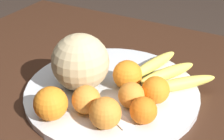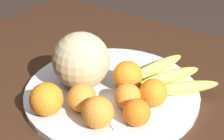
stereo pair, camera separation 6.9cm
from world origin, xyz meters
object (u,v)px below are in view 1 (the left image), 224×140
object	(u,v)px
melon	(80,62)
orange_mid_center	(131,95)
orange_back_left	(127,75)
produce_tag	(118,118)
kitchen_table	(135,132)
orange_back_right	(51,104)
orange_side_extra	(143,110)
orange_top_small	(156,90)
orange_front_right	(105,113)
fruit_bowl	(112,90)
banana_bunch	(166,74)
orange_front_left	(86,100)

from	to	relation	value
melon	orange_mid_center	world-z (taller)	melon
orange_back_left	produce_tag	world-z (taller)	orange_back_left
kitchen_table	melon	world-z (taller)	melon
orange_back_left	orange_back_right	distance (m)	0.20
melon	produce_tag	size ratio (longest dim) A/B	1.67
orange_back_left	orange_side_extra	world-z (taller)	orange_back_left
kitchen_table	produce_tag	bearing A→B (deg)	-89.75
orange_top_small	orange_side_extra	xyz separation A→B (m)	(0.00, -0.08, -0.00)
orange_front_right	melon	bearing A→B (deg)	141.65
fruit_bowl	orange_front_right	xyz separation A→B (m)	(0.05, -0.13, 0.04)
orange_back_left	orange_top_small	distance (m)	0.08
melon	orange_top_small	distance (m)	0.18
kitchen_table	fruit_bowl	distance (m)	0.13
orange_back_left	banana_bunch	bearing A→B (deg)	48.95
banana_bunch	orange_side_extra	bearing A→B (deg)	-145.29
orange_front_left	orange_top_small	bearing A→B (deg)	42.20
orange_back_right	banana_bunch	bearing A→B (deg)	58.53
orange_front_right	orange_back_right	xyz separation A→B (m)	(-0.11, -0.03, 0.00)
banana_bunch	orange_top_small	distance (m)	0.10
kitchen_table	orange_back_right	distance (m)	0.25
orange_back_right	orange_top_small	bearing A→B (deg)	42.86
orange_mid_center	orange_top_small	distance (m)	0.06
melon	produce_tag	world-z (taller)	melon
kitchen_table	orange_top_small	distance (m)	0.15
kitchen_table	orange_side_extra	distance (m)	0.17
melon	orange_side_extra	distance (m)	0.19
orange_mid_center	orange_top_small	world-z (taller)	orange_top_small
orange_front_right	orange_back_right	world-z (taller)	orange_back_right
orange_back_right	melon	bearing A→B (deg)	94.25
banana_bunch	produce_tag	size ratio (longest dim) A/B	2.74
banana_bunch	orange_top_small	xyz separation A→B (m)	(0.01, -0.10, 0.02)
fruit_bowl	orange_top_small	distance (m)	0.12
banana_bunch	orange_back_right	xyz separation A→B (m)	(-0.16, -0.26, 0.02)
melon	orange_back_left	distance (m)	0.11
fruit_bowl	orange_front_left	distance (m)	0.11
orange_back_right	orange_top_small	xyz separation A→B (m)	(0.17, 0.16, -0.00)
orange_front_left	produce_tag	bearing A→B (deg)	9.63
orange_mid_center	orange_front_left	bearing A→B (deg)	-140.09
orange_back_right	orange_mid_center	bearing A→B (deg)	41.77
melon	produce_tag	bearing A→B (deg)	-25.35
orange_back_left	orange_front_right	bearing A→B (deg)	-80.84
orange_front_right	orange_top_small	distance (m)	0.14
melon	orange_front_right	size ratio (longest dim) A/B	2.06
kitchen_table	melon	xyz separation A→B (m)	(-0.13, -0.03, 0.18)
orange_back_left	orange_mid_center	bearing A→B (deg)	-56.99
produce_tag	melon	bearing A→B (deg)	-177.34
banana_bunch	orange_back_left	bearing A→B (deg)	168.38
melon	banana_bunch	size ratio (longest dim) A/B	0.61
melon	orange_mid_center	xyz separation A→B (m)	(0.14, -0.01, -0.04)
kitchen_table	banana_bunch	distance (m)	0.17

